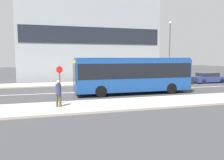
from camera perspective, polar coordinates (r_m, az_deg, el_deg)
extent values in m
plane|color=#3A3A3D|center=(20.34, -9.39, -3.22)|extent=(120.00, 120.00, 0.00)
cube|color=#B2A899|center=(14.24, -6.58, -6.81)|extent=(44.00, 3.50, 0.13)
cube|color=#B2A899|center=(26.50, -10.89, -1.01)|extent=(44.00, 3.50, 0.13)
cube|color=silver|center=(20.34, -9.39, -3.21)|extent=(41.80, 0.16, 0.01)
cube|color=#9EA3A8|center=(34.27, -6.06, 19.41)|extent=(19.78, 6.69, 22.47)
cube|color=#1E232D|center=(30.14, -4.86, 11.54)|extent=(18.99, 0.08, 2.20)
cube|color=#194793|center=(19.41, 5.49, 1.38)|extent=(10.24, 2.47, 2.72)
cube|color=black|center=(19.38, 5.50, 2.58)|extent=(10.04, 2.50, 1.25)
cube|color=#194793|center=(19.35, 5.53, 5.61)|extent=(10.09, 2.27, 0.14)
cube|color=black|center=(18.18, -9.80, 1.79)|extent=(0.05, 2.17, 1.63)
cube|color=yellow|center=(18.14, -9.85, 4.65)|extent=(0.04, 1.73, 0.32)
cylinder|color=black|center=(17.56, -2.93, -2.99)|extent=(0.96, 0.28, 0.96)
cylinder|color=black|center=(19.73, -4.38, -2.03)|extent=(0.96, 0.28, 0.96)
cylinder|color=black|center=(19.93, 15.18, -2.14)|extent=(0.96, 0.28, 0.96)
cylinder|color=black|center=(21.86, 12.17, -1.37)|extent=(0.96, 0.28, 0.96)
cube|color=black|center=(27.53, 15.81, 0.02)|extent=(4.53, 1.73, 0.68)
cube|color=#21262B|center=(27.41, 15.60, 1.16)|extent=(2.49, 1.52, 0.43)
cylinder|color=black|center=(27.67, 19.12, -0.45)|extent=(0.60, 0.18, 0.60)
cylinder|color=black|center=(28.95, 17.37, -0.13)|extent=(0.60, 0.18, 0.60)
cylinder|color=black|center=(26.17, 14.05, -0.64)|extent=(0.60, 0.18, 0.60)
cylinder|color=black|center=(27.52, 12.46, -0.29)|extent=(0.60, 0.18, 0.60)
cube|color=navy|center=(30.48, 23.79, 0.28)|extent=(4.34, 1.90, 0.68)
cube|color=#21262B|center=(30.35, 23.65, 1.34)|extent=(2.39, 1.67, 0.45)
cylinder|color=black|center=(30.73, 26.73, -0.15)|extent=(0.60, 0.18, 0.60)
cylinder|color=black|center=(32.01, 24.67, 0.15)|extent=(0.60, 0.18, 0.60)
cylinder|color=black|center=(28.99, 22.80, -0.31)|extent=(0.60, 0.18, 0.60)
cylinder|color=black|center=(30.34, 20.79, 0.02)|extent=(0.60, 0.18, 0.60)
cylinder|color=#4C4233|center=(14.03, -13.37, -5.25)|extent=(0.15, 0.15, 0.77)
cylinder|color=#4C4233|center=(14.08, -14.16, -5.23)|extent=(0.15, 0.15, 0.77)
cylinder|color=#2D3856|center=(13.93, -13.84, -2.33)|extent=(0.34, 0.34, 0.67)
sphere|color=tan|center=(13.88, -13.88, -0.52)|extent=(0.22, 0.22, 0.22)
cylinder|color=#4C4C51|center=(14.98, -13.48, -1.16)|extent=(0.09, 0.09, 2.52)
cylinder|color=red|center=(14.84, -13.56, 2.61)|extent=(0.44, 0.03, 0.44)
cylinder|color=#4C4C51|center=(29.69, 14.78, 6.93)|extent=(0.14, 0.14, 7.42)
sphere|color=silver|center=(30.02, 14.97, 14.23)|extent=(0.36, 0.36, 0.36)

